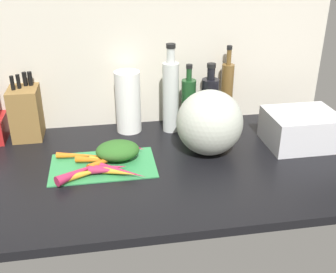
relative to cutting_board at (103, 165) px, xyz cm
name	(u,v)px	position (x,y,z in cm)	size (l,w,h in cm)	color
ground_plane	(141,168)	(13.26, -0.78, -1.90)	(170.00, 80.00, 3.00)	black
wall_back	(128,54)	(13.26, 37.72, 29.60)	(170.00, 3.00, 60.00)	beige
cutting_board	(103,165)	(0.00, 0.00, 0.00)	(36.88, 22.28, 0.80)	#338C4C
carrot_0	(93,160)	(-3.33, 1.19, 1.76)	(2.72, 2.72, 12.63)	orange
carrot_1	(107,160)	(1.65, 0.39, 1.82)	(2.84, 2.84, 16.42)	orange
carrot_2	(111,168)	(2.62, -5.68, 1.90)	(3.00, 3.00, 10.78)	#B2264C
carrot_3	(132,146)	(11.13, 9.37, 1.80)	(2.80, 2.80, 11.35)	#B2264C
carrot_4	(81,156)	(-7.70, 5.72, 1.51)	(2.22, 2.22, 17.88)	orange
carrot_5	(105,159)	(0.86, 1.40, 1.52)	(2.24, 2.24, 11.15)	orange
carrot_6	(80,172)	(-7.77, -6.87, 2.16)	(3.51, 3.51, 17.74)	#B2264C
carrot_7	(119,172)	(5.24, -8.64, 1.59)	(2.39, 2.39, 11.60)	orange
carrot_8	(123,171)	(6.44, -8.08, 1.59)	(2.37, 2.37, 17.29)	#B2264C
carrot_9	(106,170)	(0.78, -7.16, 1.92)	(3.04, 3.04, 11.17)	#B2264C
carrot_10	(90,172)	(-4.51, -7.04, 1.69)	(2.59, 2.59, 15.82)	orange
carrot_greens_pile	(118,150)	(5.51, 3.27, 3.71)	(15.67, 12.05, 6.63)	#2D6023
winter_squash	(210,123)	(39.49, 4.27, 11.70)	(24.47, 23.80, 24.20)	#B2B7A8
knife_block	(26,112)	(-28.85, 30.39, 10.12)	(11.37, 15.90, 26.15)	olive
paper_towel_roll	(128,102)	(11.70, 28.72, 12.31)	(10.31, 10.31, 25.41)	white
bottle_0	(171,95)	(28.86, 26.04, 15.18)	(6.56, 6.56, 36.42)	silver
bottle_1	(188,103)	(36.74, 27.97, 10.63)	(6.05, 6.05, 27.36)	#19421E
bottle_2	(210,102)	(45.51, 26.54, 11.04)	(7.18, 7.18, 27.75)	black
bottle_3	(227,92)	(54.15, 31.25, 13.13)	(5.23, 5.23, 33.50)	brown
dish_rack	(301,129)	(76.23, 4.81, 6.13)	(26.30, 21.43, 13.06)	silver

